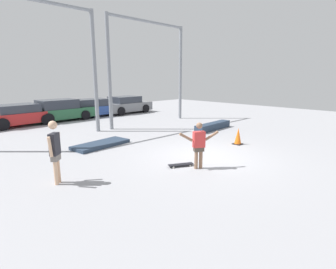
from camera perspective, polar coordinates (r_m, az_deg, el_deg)
The scene contains 13 objects.
ground_plane at distance 9.72m, azimuth 7.96°, elevation -4.70°, with size 36.00×36.00×0.00m, color #9E9EA3.
skateboarder at distance 8.20m, azimuth 6.74°, elevation -1.92°, with size 1.16×0.72×1.48m.
skateboard at distance 8.55m, azimuth 2.82°, elevation -6.54°, with size 0.84×0.57×0.08m.
grind_box at distance 14.64m, azimuth 9.76°, elevation 1.78°, with size 2.83×0.51×0.37m, color #28384C.
manual_pad at distance 11.37m, azimuth -14.38°, elevation -2.08°, with size 2.42×0.97×0.14m, color #28384C.
canopy_support_left at distance 13.11m, azimuth -26.89°, elevation 14.95°, with size 5.80×0.20×6.08m.
canopy_support_right at distance 16.36m, azimuth -4.18°, elevation 15.44°, with size 5.80×0.20×6.08m.
parked_car_red at distance 17.86m, azimuth -29.60°, elevation 3.67°, with size 4.19×2.21×1.28m.
parked_car_green at distance 18.76m, azimuth -22.51°, elevation 4.83°, with size 4.27×2.01×1.41m.
parked_car_blue at distance 20.03m, azimuth -16.05°, elevation 5.59°, with size 4.25×2.07×1.29m.
parked_car_grey at distance 21.46m, azimuth -9.08°, elevation 6.39°, with size 4.04×2.12×1.34m.
bystander at distance 7.56m, azimuth -23.41°, elevation -2.84°, with size 0.52×0.50×1.73m.
traffic_cone at distance 11.63m, azimuth 15.01°, elevation -0.41°, with size 0.37×0.37×0.71m.
Camera 1 is at (-7.42, -5.59, 2.83)m, focal length 28.00 mm.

